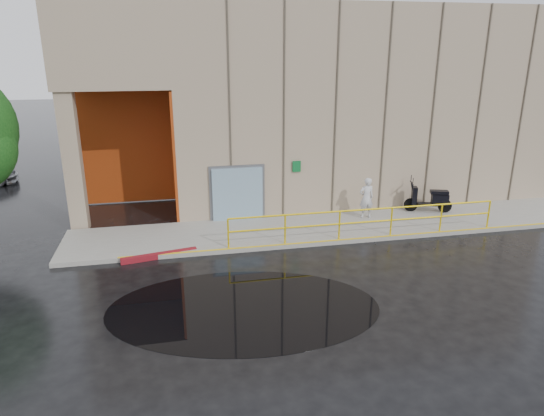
{
  "coord_description": "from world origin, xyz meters",
  "views": [
    {
      "loc": [
        -2.12,
        -11.53,
        6.33
      ],
      "look_at": [
        0.92,
        3.0,
        1.48
      ],
      "focal_mm": 32.0,
      "sensor_mm": 36.0,
      "label": 1
    }
  ],
  "objects": [
    {
      "name": "sidewalk",
      "position": [
        4.0,
        4.5,
        0.07
      ],
      "size": [
        20.0,
        3.0,
        0.15
      ],
      "primitive_type": "cube",
      "color": "gray",
      "rests_on": "ground"
    },
    {
      "name": "building",
      "position": [
        5.1,
        10.98,
        4.21
      ],
      "size": [
        20.0,
        10.17,
        8.0
      ],
      "color": "tan",
      "rests_on": "ground"
    },
    {
      "name": "scooter",
      "position": [
        7.78,
        5.23,
        0.97
      ],
      "size": [
        1.9,
        1.14,
        1.44
      ],
      "rotation": [
        0.0,
        0.0,
        -0.32
      ],
      "color": "black",
      "rests_on": "sidewalk"
    },
    {
      "name": "person",
      "position": [
        5.05,
        5.07,
        0.95
      ],
      "size": [
        0.59,
        0.4,
        1.59
      ],
      "primitive_type": "imported",
      "rotation": [
        0.0,
        0.0,
        3.18
      ],
      "color": "silver",
      "rests_on": "sidewalk"
    },
    {
      "name": "guardrail",
      "position": [
        4.25,
        3.15,
        0.68
      ],
      "size": [
        9.56,
        0.06,
        1.03
      ],
      "color": "yellow",
      "rests_on": "sidewalk"
    },
    {
      "name": "ground",
      "position": [
        0.0,
        0.0,
        0.0
      ],
      "size": [
        120.0,
        120.0,
        0.0
      ],
      "primitive_type": "plane",
      "color": "black",
      "rests_on": "ground"
    },
    {
      "name": "red_curb",
      "position": [
        -2.72,
        3.1,
        0.09
      ],
      "size": [
        2.39,
        0.64,
        0.18
      ],
      "primitive_type": "cube",
      "rotation": [
        0.0,
        0.0,
        0.19
      ],
      "color": "maroon",
      "rests_on": "ground"
    },
    {
      "name": "puddle",
      "position": [
        -0.57,
        -0.57,
        0.0
      ],
      "size": [
        7.58,
        5.32,
        0.01
      ],
      "primitive_type": "cube",
      "rotation": [
        0.0,
        0.0,
        -0.15
      ],
      "color": "black",
      "rests_on": "ground"
    }
  ]
}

